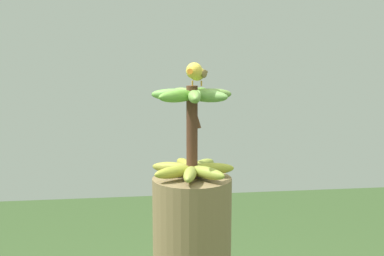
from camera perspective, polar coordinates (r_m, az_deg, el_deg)
banana_bunch at (r=1.64m, az=0.01°, el=-0.49°), size 0.28×0.28×0.31m
perched_bird at (r=1.59m, az=0.47°, el=6.30°), size 0.09×0.17×0.08m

